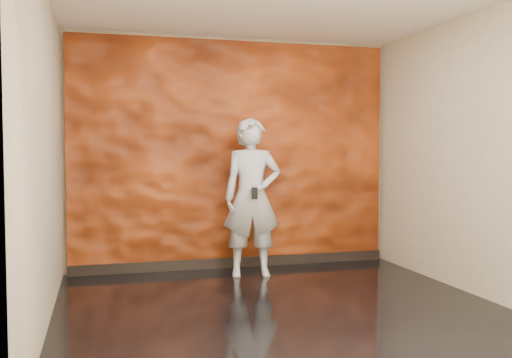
{
  "coord_description": "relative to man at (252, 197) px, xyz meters",
  "views": [
    {
      "loc": [
        -1.58,
        -4.82,
        1.45
      ],
      "look_at": [
        0.02,
        0.98,
        1.13
      ],
      "focal_mm": 40.0,
      "sensor_mm": 36.0,
      "label": 1
    }
  ],
  "objects": [
    {
      "name": "phone",
      "position": [
        -0.04,
        -0.25,
        0.07
      ],
      "size": [
        0.07,
        0.03,
        0.13
      ],
      "primitive_type": "cube",
      "rotation": [
        0.0,
        0.0,
        -0.23
      ],
      "color": "black",
      "rests_on": "man"
    },
    {
      "name": "feature_wall",
      "position": [
        -0.09,
        0.54,
        0.48
      ],
      "size": [
        3.9,
        0.06,
        2.75
      ],
      "primitive_type": "cube",
      "color": "#C34B16",
      "rests_on": "ground"
    },
    {
      "name": "man",
      "position": [
        0.0,
        0.0,
        0.0
      ],
      "size": [
        0.71,
        0.52,
        1.8
      ],
      "primitive_type": "imported",
      "rotation": [
        0.0,
        0.0,
        -0.14
      ],
      "color": "#90939E",
      "rests_on": "ground"
    },
    {
      "name": "baseboard",
      "position": [
        -0.09,
        0.5,
        -0.84
      ],
      "size": [
        3.9,
        0.04,
        0.12
      ],
      "primitive_type": "cube",
      "color": "black",
      "rests_on": "ground"
    },
    {
      "name": "room",
      "position": [
        -0.09,
        -1.42,
        0.5
      ],
      "size": [
        4.02,
        4.02,
        2.81
      ],
      "color": "black",
      "rests_on": "ground"
    }
  ]
}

